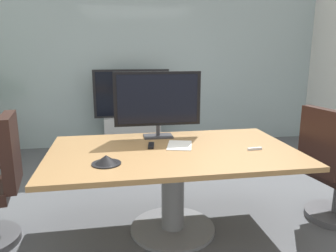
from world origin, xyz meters
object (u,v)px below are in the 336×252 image
at_px(conference_table, 173,169).
at_px(office_chair_right, 332,175).
at_px(remote_control, 151,145).
at_px(tv_monitor, 158,101).
at_px(wall_display_unit, 132,123).
at_px(conference_phone, 106,160).

bearing_deg(conference_table, office_chair_right, -2.71).
bearing_deg(remote_control, office_chair_right, 2.12).
bearing_deg(tv_monitor, wall_display_unit, 93.49).
height_order(conference_table, tv_monitor, tv_monitor).
bearing_deg(conference_table, remote_control, 144.66).
xyz_separation_m(office_chair_right, tv_monitor, (-1.57, 0.52, 0.66)).
relative_size(conference_table, conference_phone, 9.52).
distance_m(tv_monitor, wall_display_unit, 2.22).
relative_size(office_chair_right, remote_control, 6.41).
bearing_deg(remote_control, conference_table, -26.60).
bearing_deg(tv_monitor, conference_table, -81.37).
relative_size(wall_display_unit, remote_control, 7.71).
xyz_separation_m(conference_table, office_chair_right, (1.50, -0.07, -0.13)).
xyz_separation_m(conference_phone, remote_control, (0.38, 0.40, -0.02)).
bearing_deg(remote_control, conference_phone, -125.06).
height_order(office_chair_right, remote_control, office_chair_right).
bearing_deg(wall_display_unit, remote_control, -89.47).
bearing_deg(conference_table, wall_display_unit, 94.39).
bearing_deg(remote_control, wall_display_unit, 99.27).
distance_m(conference_table, wall_display_unit, 2.57).
bearing_deg(remote_control, tv_monitor, 80.45).
height_order(conference_table, wall_display_unit, wall_display_unit).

